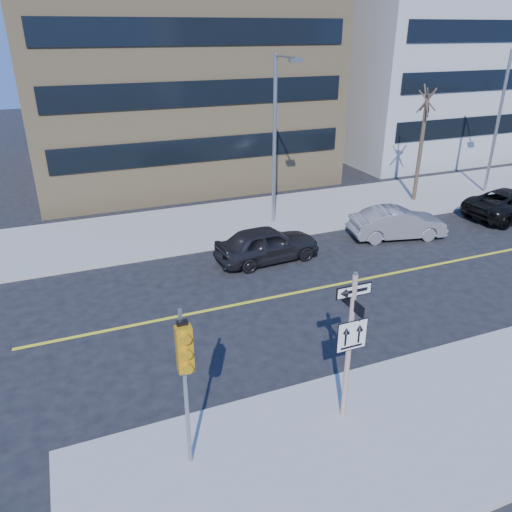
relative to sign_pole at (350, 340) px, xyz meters
name	(u,v)px	position (x,y,z in m)	size (l,w,h in m)	color
ground	(299,364)	(0.00, 2.51, -2.44)	(120.00, 120.00, 0.00)	black
far_sidewalk	(472,188)	(18.00, 14.51, -2.36)	(66.00, 6.00, 0.15)	#AAA79F
road_centerline	(499,252)	(12.00, 6.51, -2.43)	(40.00, 0.14, 0.01)	yellow
sign_pole	(350,340)	(0.00, 0.00, 0.00)	(0.92, 0.92, 4.06)	silver
traffic_signal	(185,361)	(-4.00, -0.15, 0.59)	(0.32, 0.45, 4.00)	gray
parked_car_a	(267,244)	(2.00, 9.62, -1.67)	(4.51, 1.82, 1.54)	black
parked_car_b	(398,223)	(8.75, 9.68, -1.70)	(4.45, 1.55, 1.47)	slate
parked_car_c	(512,203)	(16.12, 9.83, -1.68)	(5.41, 2.49, 1.50)	black
streetlight_a	(277,131)	(4.00, 13.27, 2.32)	(0.55, 2.25, 8.00)	gray
streetlight_b	(503,114)	(18.00, 13.27, 2.32)	(0.55, 2.25, 8.00)	gray
street_tree_west	(427,103)	(13.00, 13.81, 3.09)	(1.80, 1.80, 6.35)	#3A2A22
building_brick	(162,31)	(2.00, 27.51, 6.56)	(18.00, 18.00, 18.00)	tan
building_grey_mid	(436,51)	(24.00, 26.51, 5.06)	(20.00, 16.00, 15.00)	#A7AAAC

